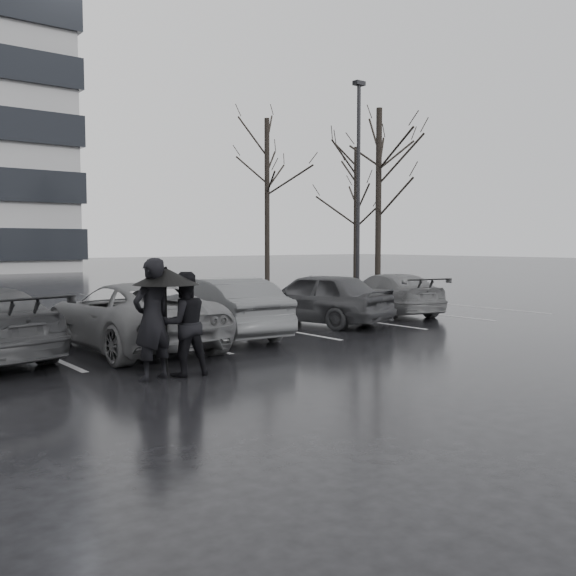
% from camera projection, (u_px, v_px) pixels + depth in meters
% --- Properties ---
extents(ground, '(160.00, 160.00, 0.00)m').
position_uv_depth(ground, '(320.00, 343.00, 13.39)').
color(ground, black).
rests_on(ground, ground).
extents(car_main, '(2.53, 4.24, 1.35)m').
position_uv_depth(car_main, '(317.00, 298.00, 16.42)').
color(car_main, black).
rests_on(car_main, ground).
extents(car_west_a, '(1.75, 4.10, 1.31)m').
position_uv_depth(car_west_a, '(223.00, 308.00, 14.17)').
color(car_west_a, '#313133').
rests_on(car_west_a, ground).
extents(car_west_b, '(2.25, 4.77, 1.32)m').
position_uv_depth(car_west_b, '(132.00, 315.00, 12.64)').
color(car_west_b, '#47474A').
rests_on(car_west_b, ground).
extents(car_east, '(2.66, 4.42, 1.20)m').
position_uv_depth(car_east, '(388.00, 294.00, 18.74)').
color(car_east, '#47474A').
rests_on(car_east, ground).
extents(pedestrian_left, '(0.77, 0.60, 1.86)m').
position_uv_depth(pedestrian_left, '(152.00, 319.00, 9.71)').
color(pedestrian_left, black).
rests_on(pedestrian_left, ground).
extents(pedestrian_right, '(0.87, 0.72, 1.64)m').
position_uv_depth(pedestrian_right, '(184.00, 324.00, 10.04)').
color(pedestrian_right, black).
rests_on(pedestrian_right, ground).
extents(umbrella, '(1.02, 1.02, 1.73)m').
position_uv_depth(umbrella, '(166.00, 276.00, 9.82)').
color(umbrella, black).
rests_on(umbrella, ground).
extents(lamp_post, '(0.45, 0.45, 8.15)m').
position_uv_depth(lamp_post, '(358.00, 200.00, 24.31)').
color(lamp_post, '#98989B').
rests_on(lamp_post, ground).
extents(stall_stripes, '(19.72, 5.00, 0.00)m').
position_uv_depth(stall_stripes, '(224.00, 333.00, 14.87)').
color(stall_stripes, '#9A9A9C').
rests_on(stall_stripes, ground).
extents(tree_east, '(0.26, 0.26, 8.00)m').
position_uv_depth(tree_east, '(378.00, 200.00, 28.34)').
color(tree_east, black).
rests_on(tree_east, ground).
extents(tree_ne, '(0.26, 0.26, 7.00)m').
position_uv_depth(tree_ne, '(356.00, 216.00, 33.05)').
color(tree_ne, black).
rests_on(tree_ne, ground).
extents(tree_north, '(0.26, 0.26, 8.50)m').
position_uv_depth(tree_north, '(267.00, 201.00, 33.22)').
color(tree_north, black).
rests_on(tree_north, ground).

